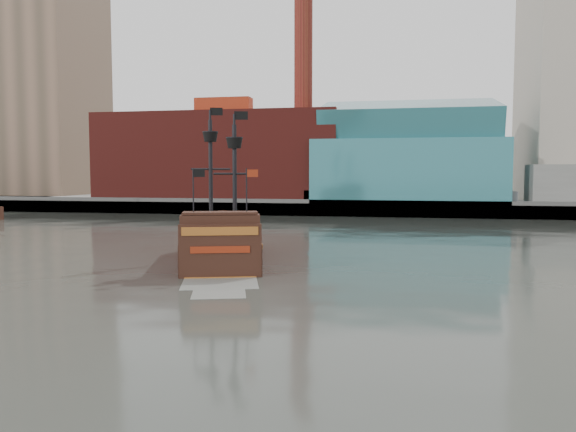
# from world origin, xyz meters

# --- Properties ---
(ground) EXTENTS (400.00, 400.00, 0.00)m
(ground) POSITION_xyz_m (0.00, 0.00, 0.00)
(ground) COLOR #282A25
(ground) RESTS_ON ground
(promenade_far) EXTENTS (220.00, 60.00, 2.00)m
(promenade_far) POSITION_xyz_m (0.00, 92.00, 1.00)
(promenade_far) COLOR slate
(promenade_far) RESTS_ON ground
(seawall) EXTENTS (220.00, 1.00, 2.60)m
(seawall) POSITION_xyz_m (0.00, 62.50, 1.30)
(seawall) COLOR #4C4C49
(seawall) RESTS_ON ground
(skyline) EXTENTS (149.00, 45.00, 62.00)m
(skyline) POSITION_xyz_m (5.21, 84.56, 24.55)
(skyline) COLOR brown
(skyline) RESTS_ON promenade_far
(pirate_ship) EXTENTS (9.74, 17.65, 12.66)m
(pirate_ship) POSITION_xyz_m (-4.25, 15.82, 1.15)
(pirate_ship) COLOR black
(pirate_ship) RESTS_ON ground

